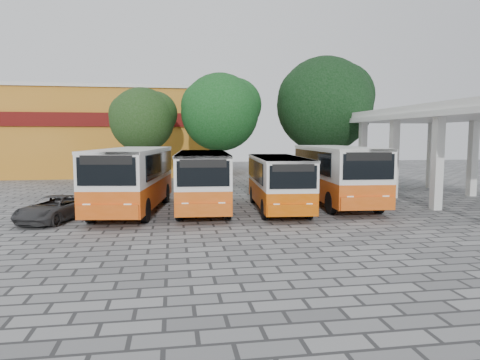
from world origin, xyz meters
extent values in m
plane|color=#606062|center=(0.00, 0.00, 0.00)|extent=(90.00, 90.00, 0.00)
cube|color=silver|center=(7.85, 10.50, 2.50)|extent=(0.45, 0.45, 5.00)
cube|color=silver|center=(13.15, 10.50, 2.50)|extent=(0.45, 0.45, 5.00)
cube|color=silver|center=(10.50, 4.00, 5.20)|extent=(6.60, 15.60, 0.40)
cube|color=silver|center=(10.50, 4.00, 4.85)|extent=(6.80, 15.80, 0.30)
cube|color=#BE761C|center=(-11.00, 26.00, 4.00)|extent=(20.00, 10.00, 8.00)
cube|color=#590C0A|center=(-11.00, 20.90, 5.20)|extent=(20.00, 0.20, 1.20)
cube|color=silver|center=(-11.00, 26.00, 8.15)|extent=(20.40, 10.40, 0.30)
cube|color=#D74E0C|center=(-7.38, 3.71, 0.98)|extent=(3.78, 8.92, 1.13)
cube|color=silver|center=(-7.38, 3.71, 2.34)|extent=(3.78, 8.92, 1.59)
cube|color=silver|center=(-7.38, 3.71, 3.07)|extent=(3.83, 8.93, 0.13)
cube|color=black|center=(-8.70, 3.71, 2.36)|extent=(1.05, 7.07, 1.13)
cube|color=black|center=(-6.07, 3.71, 2.36)|extent=(1.05, 7.07, 1.13)
cube|color=black|center=(-7.38, -0.63, 2.36)|extent=(2.31, 0.37, 1.13)
cube|color=black|center=(-7.38, -0.63, 2.81)|extent=(2.04, 0.35, 0.37)
cylinder|color=black|center=(-8.55, 0.90, 0.54)|extent=(0.30, 1.08, 1.08)
cylinder|color=black|center=(-6.22, 0.90, 0.54)|extent=(0.30, 1.08, 1.08)
cylinder|color=black|center=(-8.55, 6.52, 0.54)|extent=(0.30, 1.08, 1.08)
cylinder|color=black|center=(-6.22, 6.52, 0.54)|extent=(0.30, 1.08, 1.08)
cube|color=#D3510D|center=(-3.90, 3.63, 0.91)|extent=(2.95, 8.22, 1.06)
cube|color=silver|center=(-3.90, 3.63, 2.19)|extent=(2.95, 8.22, 1.49)
cube|color=silver|center=(-3.90, 3.63, 2.87)|extent=(3.00, 8.23, 0.12)
cube|color=black|center=(-5.14, 3.63, 2.20)|extent=(0.49, 6.66, 1.06)
cube|color=black|center=(-2.67, 3.63, 2.20)|extent=(0.49, 6.66, 1.06)
cube|color=black|center=(-3.90, -0.43, 2.20)|extent=(2.17, 0.19, 1.06)
cube|color=black|center=(-3.90, -0.43, 2.63)|extent=(1.92, 0.19, 0.34)
cylinder|color=black|center=(-4.99, 1.00, 0.51)|extent=(0.28, 1.01, 1.01)
cylinder|color=black|center=(-2.81, 1.00, 0.51)|extent=(0.28, 1.01, 1.01)
cylinder|color=black|center=(-4.99, 6.26, 0.51)|extent=(0.28, 1.01, 1.01)
cylinder|color=black|center=(-2.81, 6.26, 0.51)|extent=(0.28, 1.01, 1.01)
cube|color=#CC4D00|center=(-0.15, 2.97, 0.84)|extent=(2.82, 7.62, 0.98)
cube|color=silver|center=(-0.15, 2.97, 2.02)|extent=(2.82, 7.62, 1.37)
cube|color=silver|center=(-0.15, 2.97, 2.65)|extent=(2.86, 7.62, 0.11)
cube|color=black|center=(-1.29, 2.97, 2.03)|extent=(0.53, 6.14, 0.98)
cube|color=black|center=(0.99, 2.97, 2.03)|extent=(0.53, 6.14, 0.98)
cube|color=black|center=(-0.15, -0.78, 2.03)|extent=(2.00, 0.21, 0.98)
cube|color=black|center=(-0.15, -0.78, 2.43)|extent=(1.77, 0.20, 0.32)
cylinder|color=black|center=(-1.15, 0.55, 0.47)|extent=(0.26, 0.93, 0.93)
cylinder|color=black|center=(0.86, 0.55, 0.47)|extent=(0.26, 0.93, 0.93)
cylinder|color=black|center=(-1.15, 5.40, 0.47)|extent=(0.26, 0.93, 0.93)
cylinder|color=black|center=(0.86, 5.40, 0.47)|extent=(0.26, 0.93, 0.93)
cube|color=#D4500E|center=(3.45, 4.23, 0.99)|extent=(3.14, 8.90, 1.15)
cube|color=silver|center=(3.45, 4.23, 2.37)|extent=(3.14, 8.90, 1.61)
cube|color=silver|center=(3.45, 4.23, 3.11)|extent=(3.19, 8.91, 0.13)
cube|color=black|center=(2.11, 4.23, 2.39)|extent=(0.47, 7.22, 1.15)
cube|color=black|center=(4.78, 4.23, 2.39)|extent=(0.47, 7.22, 1.15)
cube|color=black|center=(3.45, -0.17, 2.39)|extent=(2.35, 0.19, 1.15)
cube|color=black|center=(3.45, -0.17, 2.85)|extent=(2.08, 0.18, 0.37)
cylinder|color=black|center=(2.26, 1.38, 0.55)|extent=(0.31, 1.10, 1.10)
cylinder|color=black|center=(4.63, 1.38, 0.55)|extent=(0.31, 1.10, 1.10)
cylinder|color=black|center=(2.26, 7.08, 0.55)|extent=(0.31, 1.10, 1.10)
cylinder|color=black|center=(4.63, 7.08, 0.55)|extent=(0.31, 1.10, 1.10)
cylinder|color=black|center=(-7.66, 15.61, 1.78)|extent=(0.39, 0.39, 3.55)
sphere|color=#19370F|center=(-7.66, 15.61, 5.00)|extent=(4.88, 4.88, 4.88)
sphere|color=#19370F|center=(-6.68, 15.91, 5.49)|extent=(3.42, 3.42, 3.42)
sphere|color=#19370F|center=(-8.52, 15.41, 5.37)|extent=(3.17, 3.17, 3.17)
cylinder|color=#332418|center=(-1.82, 14.45, 2.01)|extent=(0.48, 0.48, 4.01)
sphere|color=#0E4614|center=(-1.82, 14.45, 5.55)|extent=(5.85, 5.85, 5.85)
sphere|color=#0E4614|center=(-0.65, 14.75, 6.14)|extent=(4.10, 4.10, 4.10)
sphere|color=#0E4614|center=(-2.84, 14.25, 5.99)|extent=(3.80, 3.80, 3.80)
cylinder|color=#3A2412|center=(6.43, 14.51, 2.31)|extent=(0.48, 0.48, 4.63)
sphere|color=black|center=(6.43, 14.51, 6.21)|extent=(7.46, 7.46, 7.46)
sphere|color=black|center=(7.93, 14.81, 6.95)|extent=(5.22, 5.22, 5.22)
sphere|color=black|center=(5.13, 14.31, 6.77)|extent=(4.85, 4.85, 4.85)
imported|color=#303031|center=(-10.63, 1.77, 0.55)|extent=(3.09, 4.38, 1.11)
camera|label=1|loc=(-5.41, -17.95, 3.72)|focal=32.00mm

